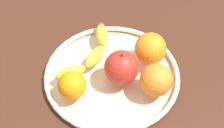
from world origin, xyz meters
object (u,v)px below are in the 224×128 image
object	(u,v)px
orange_back_left	(156,80)
orange_front_left	(72,85)
orange_front_right	(150,48)
apple	(121,68)
fruit_bowl	(112,75)
banana	(90,53)

from	to	relation	value
orange_back_left	orange_front_left	bearing A→B (deg)	134.19
orange_front_right	orange_front_left	size ratio (longest dim) A/B	1.19
orange_front_right	orange_front_left	xyz separation A→B (cm)	(-18.89, 6.45, -0.60)
apple	orange_front_left	world-z (taller)	apple
fruit_bowl	banana	size ratio (longest dim) A/B	1.50
orange_back_left	banana	bearing A→B (deg)	97.42
apple	banana	bearing A→B (deg)	87.52
apple	orange_front_left	distance (cm)	11.07
orange_back_left	orange_front_left	distance (cm)	17.82
orange_front_left	orange_back_left	bearing A→B (deg)	-45.81
fruit_bowl	orange_front_left	size ratio (longest dim) A/B	5.10
banana	apple	bearing A→B (deg)	-103.69
orange_front_right	orange_front_left	world-z (taller)	orange_front_right
banana	fruit_bowl	bearing A→B (deg)	-102.53
orange_back_left	orange_front_right	size ratio (longest dim) A/B	0.96
apple	orange_front_right	size ratio (longest dim) A/B	1.16
fruit_bowl	apple	bearing A→B (deg)	-95.41
banana	orange_back_left	bearing A→B (deg)	-93.79
fruit_bowl	apple	xyz separation A→B (cm)	(-0.26, -2.72, 4.75)
banana	orange_back_left	world-z (taller)	orange_back_left
fruit_bowl	orange_front_right	distance (cm)	10.75
apple	orange_front_right	xyz separation A→B (cm)	(9.14, -1.27, -0.18)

